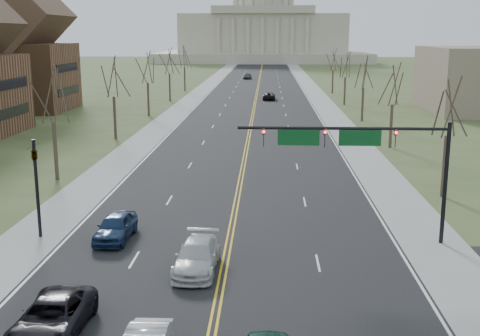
# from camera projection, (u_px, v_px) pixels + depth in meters

# --- Properties ---
(road) EXTENTS (20.00, 380.00, 0.01)m
(road) POSITION_uv_depth(u_px,v_px,m) (257.00, 90.00, 130.04)
(road) COLOR black
(road) RESTS_ON ground
(cross_road) EXTENTS (120.00, 14.00, 0.01)m
(cross_road) POSITION_uv_depth(u_px,v_px,m) (220.00, 292.00, 28.68)
(cross_road) COLOR black
(cross_road) RESTS_ON ground
(sidewalk_left) EXTENTS (4.00, 380.00, 0.03)m
(sidewalk_left) POSITION_uv_depth(u_px,v_px,m) (202.00, 90.00, 130.57)
(sidewalk_left) COLOR gray
(sidewalk_left) RESTS_ON ground
(sidewalk_right) EXTENTS (4.00, 380.00, 0.03)m
(sidewalk_right) POSITION_uv_depth(u_px,v_px,m) (313.00, 90.00, 129.50)
(sidewalk_right) COLOR gray
(sidewalk_right) RESTS_ON ground
(center_line) EXTENTS (0.42, 380.00, 0.01)m
(center_line) POSITION_uv_depth(u_px,v_px,m) (257.00, 90.00, 130.04)
(center_line) COLOR gold
(center_line) RESTS_ON road
(edge_line_left) EXTENTS (0.15, 380.00, 0.01)m
(edge_line_left) POSITION_uv_depth(u_px,v_px,m) (212.00, 90.00, 130.47)
(edge_line_left) COLOR silver
(edge_line_left) RESTS_ON road
(edge_line_right) EXTENTS (0.15, 380.00, 0.01)m
(edge_line_right) POSITION_uv_depth(u_px,v_px,m) (303.00, 90.00, 129.60)
(edge_line_right) COLOR silver
(edge_line_right) RESTS_ON road
(capitol) EXTENTS (90.00, 60.00, 50.00)m
(capitol) POSITION_uv_depth(u_px,v_px,m) (263.00, 28.00, 263.29)
(capitol) COLOR #BAB59B
(capitol) RESTS_ON ground
(signal_mast) EXTENTS (12.12, 0.44, 7.20)m
(signal_mast) POSITION_uv_depth(u_px,v_px,m) (359.00, 146.00, 34.39)
(signal_mast) COLOR black
(signal_mast) RESTS_ON ground
(signal_left) EXTENTS (0.32, 0.36, 6.00)m
(signal_left) POSITION_uv_depth(u_px,v_px,m) (36.00, 178.00, 35.69)
(signal_left) COLOR black
(signal_left) RESTS_ON ground
(tree_r_0) EXTENTS (3.74, 3.74, 8.50)m
(tree_r_0) POSITION_uv_depth(u_px,v_px,m) (449.00, 111.00, 44.10)
(tree_r_0) COLOR #3C3323
(tree_r_0) RESTS_ON ground
(tree_l_0) EXTENTS (3.96, 3.96, 9.00)m
(tree_l_0) POSITION_uv_depth(u_px,v_px,m) (52.00, 97.00, 49.29)
(tree_l_0) COLOR #3C3323
(tree_l_0) RESTS_ON ground
(tree_r_1) EXTENTS (3.74, 3.74, 8.50)m
(tree_r_1) POSITION_uv_depth(u_px,v_px,m) (393.00, 87.00, 63.59)
(tree_r_1) COLOR #3C3323
(tree_r_1) RESTS_ON ground
(tree_l_1) EXTENTS (3.96, 3.96, 9.00)m
(tree_l_1) POSITION_uv_depth(u_px,v_px,m) (113.00, 79.00, 68.78)
(tree_l_1) COLOR #3C3323
(tree_l_1) RESTS_ON ground
(tree_r_2) EXTENTS (3.74, 3.74, 8.50)m
(tree_r_2) POSITION_uv_depth(u_px,v_px,m) (364.00, 74.00, 83.08)
(tree_r_2) COLOR #3C3323
(tree_r_2) RESTS_ON ground
(tree_l_2) EXTENTS (3.96, 3.96, 9.00)m
(tree_l_2) POSITION_uv_depth(u_px,v_px,m) (147.00, 69.00, 88.27)
(tree_l_2) COLOR #3C3323
(tree_l_2) RESTS_ON ground
(tree_r_3) EXTENTS (3.74, 3.74, 8.50)m
(tree_r_3) POSITION_uv_depth(u_px,v_px,m) (346.00, 66.00, 102.58)
(tree_r_3) COLOR #3C3323
(tree_r_3) RESTS_ON ground
(tree_l_3) EXTENTS (3.96, 3.96, 9.00)m
(tree_l_3) POSITION_uv_depth(u_px,v_px,m) (169.00, 63.00, 107.77)
(tree_l_3) COLOR #3C3323
(tree_l_3) RESTS_ON ground
(tree_r_4) EXTENTS (3.74, 3.74, 8.50)m
(tree_r_4) POSITION_uv_depth(u_px,v_px,m) (333.00, 61.00, 122.07)
(tree_r_4) COLOR #3C3323
(tree_r_4) RESTS_ON ground
(tree_l_4) EXTENTS (3.96, 3.96, 9.00)m
(tree_l_4) POSITION_uv_depth(u_px,v_px,m) (184.00, 58.00, 127.26)
(tree_l_4) COLOR #3C3323
(tree_l_4) RESTS_ON ground
(bldg_left_far) EXTENTS (17.10, 14.28, 23.25)m
(bldg_left_far) POSITION_uv_depth(u_px,v_px,m) (13.00, 50.00, 94.55)
(bldg_left_far) COLOR brown
(bldg_left_far) RESTS_ON ground
(car_sb_outer_lead) EXTENTS (2.54, 5.49, 1.53)m
(car_sb_outer_lead) POSITION_uv_depth(u_px,v_px,m) (52.00, 318.00, 24.46)
(car_sb_outer_lead) COLOR black
(car_sb_outer_lead) RESTS_ON road
(car_sb_inner_second) EXTENTS (2.25, 5.25, 1.51)m
(car_sb_inner_second) POSITION_uv_depth(u_px,v_px,m) (197.00, 256.00, 31.21)
(car_sb_inner_second) COLOR #BCBCBC
(car_sb_inner_second) RESTS_ON road
(car_sb_outer_second) EXTENTS (2.04, 4.69, 1.58)m
(car_sb_outer_second) POSITION_uv_depth(u_px,v_px,m) (116.00, 227.00, 35.90)
(car_sb_outer_second) COLOR #162B4E
(car_sb_outer_second) RESTS_ON road
(car_far_nb) EXTENTS (2.30, 4.96, 1.38)m
(car_far_nb) POSITION_uv_depth(u_px,v_px,m) (269.00, 96.00, 111.57)
(car_far_nb) COLOR black
(car_far_nb) RESTS_ON road
(car_far_sb) EXTENTS (2.38, 4.70, 1.53)m
(car_far_sb) POSITION_uv_depth(u_px,v_px,m) (247.00, 76.00, 161.88)
(car_far_sb) COLOR #43464A
(car_far_sb) RESTS_ON road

